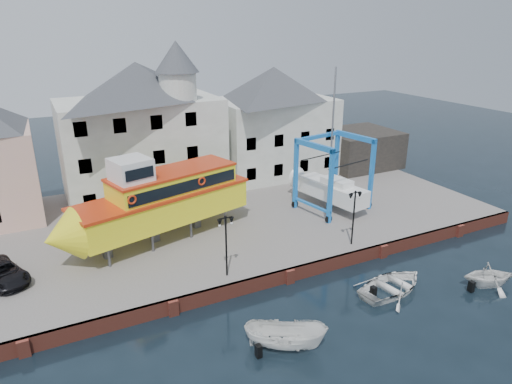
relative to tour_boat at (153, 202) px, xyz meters
name	(u,v)px	position (x,y,z in m)	size (l,w,h in m)	color
ground	(289,283)	(6.83, -8.17, -4.16)	(140.00, 140.00, 0.00)	black
hardstanding	(225,217)	(6.83, 2.83, -3.66)	(44.00, 22.00, 1.00)	#675E59
quay_wall	(289,275)	(6.83, -8.07, -3.66)	(44.00, 0.47, 1.00)	brown
building_white_main	(142,129)	(1.96, 10.22, 3.19)	(14.00, 8.30, 14.00)	beige
building_white_right	(273,122)	(15.83, 10.83, 2.44)	(12.00, 8.00, 11.20)	beige
shed_dark	(358,148)	(25.83, 8.83, -1.16)	(8.00, 7.00, 4.00)	black
lamp_post_left	(226,231)	(2.83, -6.97, 0.02)	(1.12, 0.32, 4.20)	black
lamp_post_right	(355,204)	(12.83, -6.97, 0.02)	(1.12, 0.32, 4.20)	black
tour_boat	(153,202)	(0.00, 0.00, 0.00)	(15.78, 7.65, 6.69)	#59595E
travel_lift	(327,184)	(15.48, 0.19, -1.13)	(6.36, 8.23, 12.07)	#1B79C5
van	(2,273)	(-10.11, -1.38, -2.52)	(2.10, 4.56, 1.27)	black
motorboat_a	(285,348)	(3.30, -13.74, -4.16)	(1.67, 4.43, 1.71)	white
motorboat_b	(392,291)	(12.31, -12.03, -4.16)	(3.69, 5.16, 1.07)	white
motorboat_c	(487,286)	(18.38, -14.37, -4.16)	(2.98, 3.45, 1.82)	white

